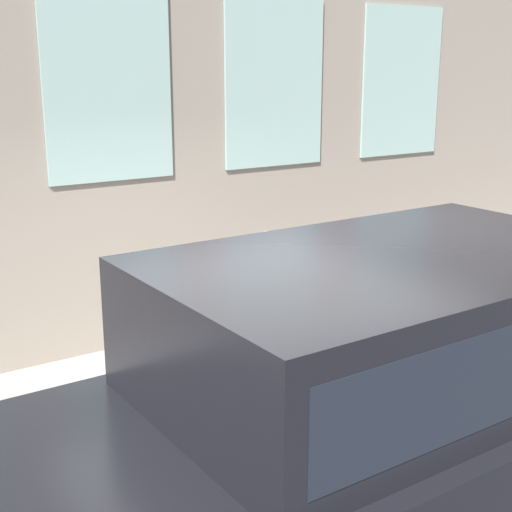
% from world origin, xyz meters
% --- Properties ---
extents(ground_plane, '(80.00, 80.00, 0.00)m').
position_xyz_m(ground_plane, '(0.00, 0.00, 0.00)').
color(ground_plane, '#38383A').
extents(sidewalk, '(2.36, 60.00, 0.15)m').
position_xyz_m(sidewalk, '(1.18, 0.00, 0.08)').
color(sidewalk, '#9E9B93').
rests_on(sidewalk, ground_plane).
extents(fire_hydrant, '(0.37, 0.48, 0.76)m').
position_xyz_m(fire_hydrant, '(0.52, -0.31, 0.54)').
color(fire_hydrant, '#2D7260').
rests_on(fire_hydrant, sidewalk).
extents(person, '(0.34, 0.23, 1.42)m').
position_xyz_m(person, '(0.77, -0.70, 1.01)').
color(person, '#998466').
rests_on(person, sidewalk).
extents(parked_truck_charcoal_near, '(1.99, 4.68, 1.90)m').
position_xyz_m(parked_truck_charcoal_near, '(-1.27, -0.13, 1.08)').
color(parked_truck_charcoal_near, black).
rests_on(parked_truck_charcoal_near, ground_plane).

